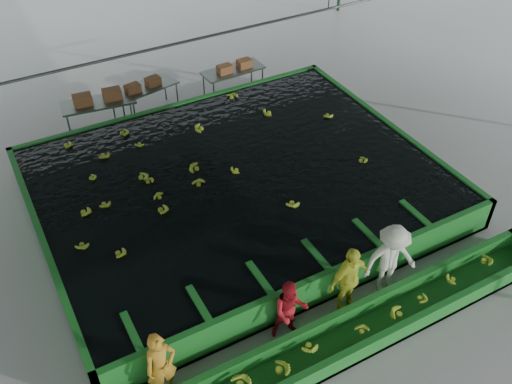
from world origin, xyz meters
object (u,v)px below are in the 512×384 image
sorting_trough (353,334)px  worker_c (348,280)px  packing_table_left (101,116)px  worker_d (391,260)px  box_stack_left (98,101)px  packing_table_mid (146,100)px  flotation_tank (238,187)px  box_stack_right (235,70)px  worker_a (161,366)px  box_stack_mid (143,88)px  packing_table_right (233,82)px  worker_b (290,310)px

sorting_trough → worker_c: 1.09m
packing_table_left → worker_d: bearing=-68.9°
box_stack_left → packing_table_mid: bearing=8.2°
flotation_tank → packing_table_left: 5.44m
box_stack_left → worker_c: bearing=-75.1°
packing_table_mid → box_stack_right: size_ratio=1.75×
flotation_tank → worker_a: 5.74m
worker_d → worker_a: bearing=-164.4°
box_stack_mid → box_stack_right: size_ratio=0.97×
sorting_trough → box_stack_mid: size_ratio=8.51×
sorting_trough → packing_table_left: (-2.12, 10.11, 0.25)m
flotation_tank → sorting_trough: size_ratio=1.00×
packing_table_right → worker_d: bearing=-95.7°
worker_c → worker_a: bearing=173.6°
worker_a → worker_c: bearing=-3.1°
packing_table_mid → worker_d: bearing=-77.7°
flotation_tank → worker_c: bearing=-84.9°
box_stack_mid → box_stack_right: 3.09m
box_stack_right → worker_b: bearing=-110.7°
sorting_trough → worker_b: size_ratio=6.67×
sorting_trough → worker_a: bearing=168.1°
worker_a → box_stack_right: 11.12m
sorting_trough → worker_c: size_ratio=5.70×
packing_table_left → box_stack_mid: (1.49, 0.13, 0.48)m
packing_table_mid → packing_table_right: size_ratio=1.03×
worker_b → box_stack_left: worker_b is taller
flotation_tank → worker_b: (-1.04, -4.30, 0.30)m
packing_table_left → box_stack_mid: box_stack_mid is taller
worker_c → box_stack_right: (2.07, 9.21, 0.06)m
worker_a → worker_c: worker_c is taller
packing_table_right → box_stack_right: (0.04, -0.06, 0.47)m
box_stack_mid → box_stack_right: (3.08, -0.23, -0.03)m
flotation_tank → sorting_trough: bearing=-90.0°
packing_table_mid → box_stack_mid: (-0.04, -0.09, 0.49)m
flotation_tank → packing_table_left: (-2.12, 5.01, 0.05)m
packing_table_mid → packing_table_right: (3.00, -0.26, -0.02)m
sorting_trough → packing_table_mid: bearing=93.3°
flotation_tank → packing_table_left: bearing=112.9°
worker_d → sorting_trough: bearing=-136.0°
packing_table_right → packing_table_mid: bearing=175.0°
box_stack_mid → packing_table_right: bearing=-3.3°
packing_table_right → box_stack_mid: size_ratio=1.75×
sorting_trough → worker_c: bearing=64.6°
worker_a → worker_d: size_ratio=0.89×
worker_d → box_stack_mid: 9.67m
packing_table_left → packing_table_right: packing_table_left is taller
box_stack_left → box_stack_mid: 1.48m
packing_table_left → box_stack_right: (4.57, -0.10, 0.44)m
worker_c → box_stack_left: size_ratio=1.23×
worker_a → worker_d: worker_d is taller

